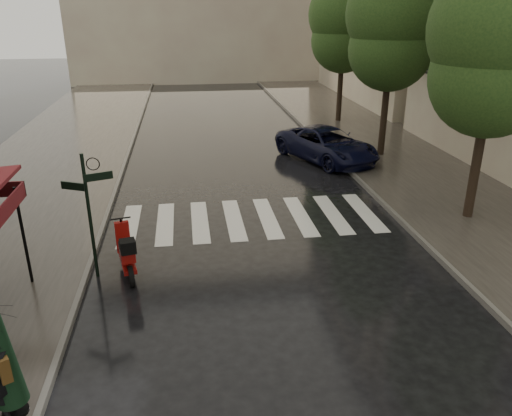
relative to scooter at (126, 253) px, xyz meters
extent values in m
plane|color=black|center=(0.46, -2.99, -0.57)|extent=(120.00, 120.00, 0.00)
cube|color=#38332D|center=(-4.04, 9.01, -0.51)|extent=(6.00, 60.00, 0.12)
cube|color=#38332D|center=(10.71, 9.01, -0.51)|extent=(5.50, 60.00, 0.12)
cube|color=#595651|center=(-0.99, 9.01, -0.50)|extent=(0.12, 60.00, 0.16)
cube|color=#595651|center=(7.91, 9.01, -0.50)|extent=(0.12, 60.00, 0.16)
cube|color=silver|center=(-0.24, 3.01, -0.57)|extent=(0.50, 3.20, 0.01)
cube|color=silver|center=(0.81, 3.01, -0.57)|extent=(0.50, 3.20, 0.01)
cube|color=silver|center=(1.86, 3.01, -0.57)|extent=(0.50, 3.20, 0.01)
cube|color=silver|center=(2.91, 3.01, -0.57)|extent=(0.50, 3.20, 0.01)
cube|color=silver|center=(3.96, 3.01, -0.57)|extent=(0.50, 3.20, 0.01)
cube|color=silver|center=(5.01, 3.01, -0.57)|extent=(0.50, 3.20, 0.01)
cube|color=silver|center=(6.06, 3.01, -0.57)|extent=(0.50, 3.20, 0.01)
cube|color=silver|center=(7.11, 3.01, -0.57)|extent=(0.50, 3.20, 0.01)
cylinder|color=black|center=(-2.19, -0.24, 0.72)|extent=(0.07, 0.07, 2.35)
cylinder|color=black|center=(-0.74, 0.01, 0.98)|extent=(0.08, 0.08, 3.10)
cube|color=black|center=(-0.44, 0.01, 1.98)|extent=(0.62, 0.26, 0.18)
cube|color=black|center=(-1.02, 0.01, 1.78)|extent=(0.56, 0.29, 0.18)
cylinder|color=black|center=(10.06, 2.01, 1.67)|extent=(0.28, 0.28, 4.26)
sphere|color=#1A3513|center=(10.06, 2.01, 3.73)|extent=(3.40, 3.40, 3.40)
sphere|color=#1A3513|center=(10.06, 2.01, 5.02)|extent=(3.80, 3.80, 3.80)
cylinder|color=black|center=(9.96, 9.01, 1.79)|extent=(0.28, 0.28, 4.48)
sphere|color=#1A3513|center=(9.96, 9.01, 3.95)|extent=(3.40, 3.40, 3.40)
sphere|color=#1A3513|center=(9.96, 9.01, 5.31)|extent=(3.80, 3.80, 3.80)
cylinder|color=black|center=(10.16, 16.01, 1.73)|extent=(0.28, 0.28, 4.37)
sphere|color=#1A3513|center=(10.16, 16.01, 3.84)|extent=(3.40, 3.40, 3.40)
sphere|color=#1A3513|center=(10.16, 16.01, 5.16)|extent=(3.80, 3.80, 3.80)
cube|color=#472F13|center=(-1.32, -4.60, 0.55)|extent=(0.31, 0.39, 0.41)
cylinder|color=black|center=(0.13, -0.60, -0.31)|extent=(0.22, 0.53, 0.52)
cylinder|color=black|center=(-0.16, 0.73, -0.31)|extent=(0.22, 0.53, 0.52)
cube|color=maroon|center=(-0.02, 0.09, -0.23)|extent=(0.61, 1.44, 0.11)
cube|color=maroon|center=(0.04, -0.17, 0.10)|extent=(0.45, 0.65, 0.30)
cube|color=maroon|center=(-0.13, 0.57, 0.19)|extent=(0.37, 0.20, 0.81)
cylinder|color=black|center=(-0.15, 0.67, 0.64)|extent=(0.50, 0.15, 0.04)
cube|color=black|center=(0.13, -0.56, 0.46)|extent=(0.41, 0.39, 0.30)
imported|color=black|center=(7.46, 8.83, 0.11)|extent=(4.11, 5.46, 1.38)
cylinder|color=black|center=(-1.34, -4.49, -0.43)|extent=(0.40, 0.40, 0.05)
camera|label=1|loc=(1.59, -11.10, 5.56)|focal=35.00mm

